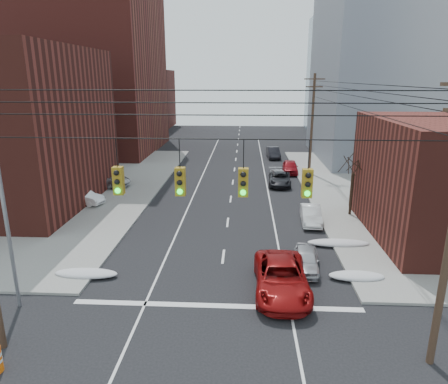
# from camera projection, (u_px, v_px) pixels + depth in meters

# --- Properties ---
(building_brick_tall) EXTENTS (24.00, 20.00, 30.00)m
(building_brick_tall) POSITION_uv_depth(u_px,v_px,m) (67.00, 44.00, 56.11)
(building_brick_tall) COLOR maroon
(building_brick_tall) RESTS_ON ground
(building_brick_far) EXTENTS (22.00, 18.00, 12.00)m
(building_brick_far) POSITION_uv_depth(u_px,v_px,m) (116.00, 100.00, 83.65)
(building_brick_far) COLOR #531F19
(building_brick_far) RESTS_ON ground
(building_office) EXTENTS (22.00, 20.00, 25.00)m
(building_office) POSITION_uv_depth(u_px,v_px,m) (410.00, 61.00, 50.58)
(building_office) COLOR gray
(building_office) RESTS_ON ground
(building_glass) EXTENTS (20.00, 18.00, 22.00)m
(building_glass) POSITION_uv_depth(u_px,v_px,m) (366.00, 75.00, 75.83)
(building_glass) COLOR gray
(building_glass) RESTS_ON ground
(utility_pole_far) EXTENTS (2.20, 0.28, 11.00)m
(utility_pole_far) POSITION_uv_depth(u_px,v_px,m) (312.00, 123.00, 43.55)
(utility_pole_far) COLOR #473323
(utility_pole_far) RESTS_ON ground
(traffic_signals) EXTENTS (17.00, 0.42, 2.02)m
(traffic_signals) POSITION_uv_depth(u_px,v_px,m) (211.00, 180.00, 13.84)
(traffic_signals) COLOR black
(traffic_signals) RESTS_ON ground
(street_light) EXTENTS (0.44, 0.44, 9.32)m
(street_light) POSITION_uv_depth(u_px,v_px,m) (2.00, 196.00, 17.70)
(street_light) COLOR gray
(street_light) RESTS_ON ground
(bare_tree) EXTENTS (2.09, 2.20, 4.93)m
(bare_tree) POSITION_uv_depth(u_px,v_px,m) (352.00, 188.00, 31.03)
(bare_tree) COLOR black
(bare_tree) RESTS_ON ground
(snow_nw) EXTENTS (3.50, 1.08, 0.42)m
(snow_nw) POSITION_uv_depth(u_px,v_px,m) (86.00, 273.00, 21.95)
(snow_nw) COLOR silver
(snow_nw) RESTS_ON ground
(snow_ne) EXTENTS (3.00, 1.08, 0.42)m
(snow_ne) POSITION_uv_depth(u_px,v_px,m) (357.00, 276.00, 21.66)
(snow_ne) COLOR silver
(snow_ne) RESTS_ON ground
(snow_east_far) EXTENTS (4.00, 1.08, 0.42)m
(snow_east_far) POSITION_uv_depth(u_px,v_px,m) (338.00, 243.00, 25.98)
(snow_east_far) COLOR silver
(snow_east_far) RESTS_ON ground
(red_pickup) EXTENTS (2.66, 5.76, 1.60)m
(red_pickup) POSITION_uv_depth(u_px,v_px,m) (281.00, 278.00, 20.28)
(red_pickup) COLOR maroon
(red_pickup) RESTS_ON ground
(parked_car_a) EXTENTS (1.90, 3.77, 1.23)m
(parked_car_a) POSITION_uv_depth(u_px,v_px,m) (306.00, 259.00, 22.72)
(parked_car_a) COLOR #BCBCC2
(parked_car_a) RESTS_ON ground
(parked_car_b) EXTENTS (1.62, 4.01, 1.30)m
(parked_car_b) POSITION_uv_depth(u_px,v_px,m) (311.00, 215.00, 29.95)
(parked_car_b) COLOR white
(parked_car_b) RESTS_ON ground
(parked_car_c) EXTENTS (2.46, 4.80, 1.30)m
(parked_car_c) POSITION_uv_depth(u_px,v_px,m) (280.00, 179.00, 40.45)
(parked_car_c) COLOR black
(parked_car_c) RESTS_ON ground
(parked_car_d) EXTENTS (2.18, 4.41, 1.23)m
(parked_car_d) POSITION_uv_depth(u_px,v_px,m) (279.00, 177.00, 41.53)
(parked_car_d) COLOR #AEADB2
(parked_car_d) RESTS_ON ground
(parked_car_e) EXTENTS (1.99, 4.37, 1.45)m
(parked_car_e) POSITION_uv_depth(u_px,v_px,m) (290.00, 167.00, 45.51)
(parked_car_e) COLOR maroon
(parked_car_e) RESTS_ON ground
(parked_car_f) EXTENTS (1.80, 4.49, 1.45)m
(parked_car_f) POSITION_uv_depth(u_px,v_px,m) (273.00, 153.00, 54.05)
(parked_car_f) COLOR black
(parked_car_f) RESTS_ON ground
(lot_car_a) EXTENTS (3.96, 2.27, 1.23)m
(lot_car_a) POSITION_uv_depth(u_px,v_px,m) (83.00, 197.00, 33.99)
(lot_car_a) COLOR white
(lot_car_a) RESTS_ON sidewalk_nw
(lot_car_b) EXTENTS (5.09, 2.46, 1.40)m
(lot_car_b) POSITION_uv_depth(u_px,v_px,m) (105.00, 180.00, 39.28)
(lot_car_b) COLOR #A8A9AD
(lot_car_b) RESTS_ON sidewalk_nw
(lot_car_d) EXTENTS (4.31, 2.64, 1.37)m
(lot_car_d) POSITION_uv_depth(u_px,v_px,m) (77.00, 172.00, 42.38)
(lot_car_d) COLOR #AFB0B4
(lot_car_d) RESTS_ON sidewalk_nw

